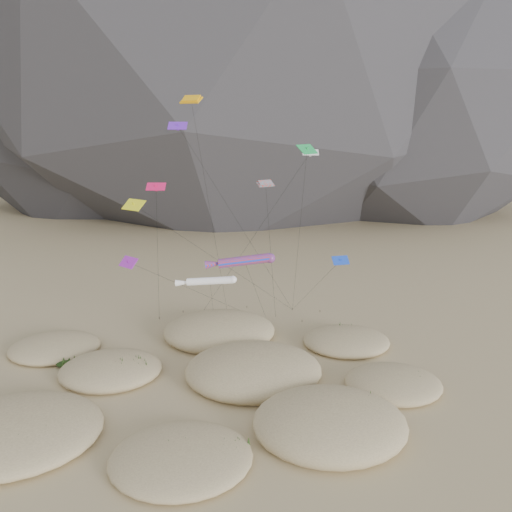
% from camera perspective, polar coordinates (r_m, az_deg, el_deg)
% --- Properties ---
extents(ground, '(500.00, 500.00, 0.00)m').
position_cam_1_polar(ground, '(52.70, -2.36, -16.43)').
color(ground, '#CCB789').
rests_on(ground, ground).
extents(dunes, '(49.89, 36.21, 3.98)m').
position_cam_1_polar(dunes, '(55.38, -4.91, -13.89)').
color(dunes, '#CCB789').
rests_on(dunes, ground).
extents(dune_grass, '(42.35, 26.53, 1.49)m').
position_cam_1_polar(dune_grass, '(55.21, -1.95, -13.80)').
color(dune_grass, black).
rests_on(dune_grass, ground).
extents(kite_stakes, '(23.60, 5.93, 0.30)m').
position_cam_1_polar(kite_stakes, '(73.39, -1.29, -6.66)').
color(kite_stakes, '#3F2D1E').
rests_on(kite_stakes, ground).
extents(rainbow_tube_kite, '(7.91, 16.04, 13.82)m').
position_cam_1_polar(rainbow_tube_kite, '(53.79, -1.62, -0.58)').
color(rainbow_tube_kite, red).
rests_on(rainbow_tube_kite, ground).
extents(white_tube_kite, '(6.87, 15.61, 11.05)m').
position_cam_1_polar(white_tube_kite, '(55.70, -5.59, -2.88)').
color(white_tube_kite, white).
rests_on(white_tube_kite, ground).
extents(orange_parafoil, '(4.75, 15.44, 30.23)m').
position_cam_1_polar(orange_parafoil, '(56.49, -7.34, 16.86)').
color(orange_parafoil, '#ECA20C').
rests_on(orange_parafoil, ground).
extents(multi_parafoil, '(3.30, 8.08, 20.66)m').
position_cam_1_polar(multi_parafoil, '(60.64, 1.12, 8.04)').
color(multi_parafoil, '#FF251A').
rests_on(multi_parafoil, ground).
extents(delta_kites, '(25.51, 17.97, 27.42)m').
position_cam_1_polar(delta_kites, '(56.18, -4.24, 6.61)').
color(delta_kites, '#163DC1').
rests_on(delta_kites, ground).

